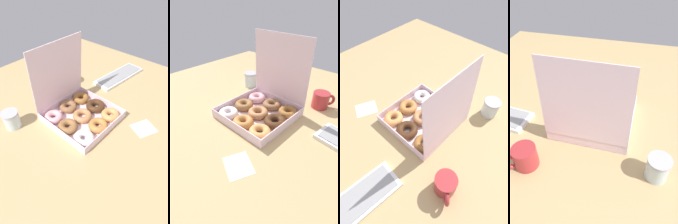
{
  "view_description": "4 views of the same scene",
  "coord_description": "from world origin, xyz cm",
  "views": [
    {
      "loc": [
        -50.05,
        -43.87,
        69.01
      ],
      "look_at": [
        3.59,
        3.23,
        2.67
      ],
      "focal_mm": 28.0,
      "sensor_mm": 36.0,
      "label": 1
    },
    {
      "loc": [
        50.68,
        -54.62,
        54.05
      ],
      "look_at": [
        0.16,
        0.11,
        3.18
      ],
      "focal_mm": 28.0,
      "sensor_mm": 36.0,
      "label": 2
    },
    {
      "loc": [
        42.89,
        41.58,
        75.67
      ],
      "look_at": [
        -1.01,
        1.38,
        4.16
      ],
      "focal_mm": 28.0,
      "sensor_mm": 36.0,
      "label": 3
    },
    {
      "loc": [
        -16.05,
        75.24,
        70.34
      ],
      "look_at": [
        1.65,
        3.68,
        5.98
      ],
      "focal_mm": 35.0,
      "sensor_mm": 36.0,
      "label": 4
    }
  ],
  "objects": [
    {
      "name": "coffee_mug",
      "position": [
        21.06,
        33.02,
        4.64
      ],
      "size": [
        11.06,
        10.67,
        9.05
      ],
      "color": "#AB2E31",
      "rests_on": "ground_plane"
    },
    {
      "name": "paper_napkin",
      "position": [
        17.05,
        -26.95,
        0.07
      ],
      "size": [
        14.45,
        13.63,
        0.15
      ],
      "primitive_type": "cube",
      "rotation": [
        0.0,
        0.0,
        -0.44
      ],
      "color": "white",
      "rests_on": "ground_plane"
    },
    {
      "name": "ground_plane",
      "position": [
        0.0,
        0.0,
        -1.0
      ],
      "size": [
        180.0,
        180.0,
        2.0
      ],
      "primitive_type": "cube",
      "color": "tan"
    },
    {
      "name": "glass_jar",
      "position": [
        -27.11,
        26.16,
        4.83
      ],
      "size": [
        8.6,
        8.6,
        9.56
      ],
      "color": "silver",
      "rests_on": "ground_plane"
    },
    {
      "name": "donut_box",
      "position": [
        1.25,
        3.74,
        4.0
      ],
      "size": [
        37.12,
        36.39,
        39.02
      ],
      "color": "white",
      "rests_on": "ground_plane"
    }
  ]
}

